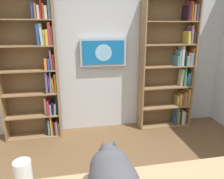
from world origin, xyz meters
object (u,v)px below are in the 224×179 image
object	(u,v)px
wall_mounted_tv	(103,52)
paper_towel_roll	(24,178)
bookshelf_right	(36,70)
bookshelf_left	(173,67)

from	to	relation	value
wall_mounted_tv	paper_towel_roll	world-z (taller)	wall_mounted_tv
bookshelf_right	paper_towel_roll	bearing A→B (deg)	94.89
bookshelf_left	wall_mounted_tv	bearing A→B (deg)	-3.94
bookshelf_right	wall_mounted_tv	world-z (taller)	bookshelf_right
paper_towel_roll	bookshelf_right	bearing A→B (deg)	-85.11
bookshelf_left	wall_mounted_tv	xyz separation A→B (m)	(1.20, -0.08, 0.27)
bookshelf_left	wall_mounted_tv	distance (m)	1.23
bookshelf_left	wall_mounted_tv	world-z (taller)	bookshelf_left
bookshelf_left	paper_towel_roll	world-z (taller)	bookshelf_left
bookshelf_right	paper_towel_roll	world-z (taller)	bookshelf_right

